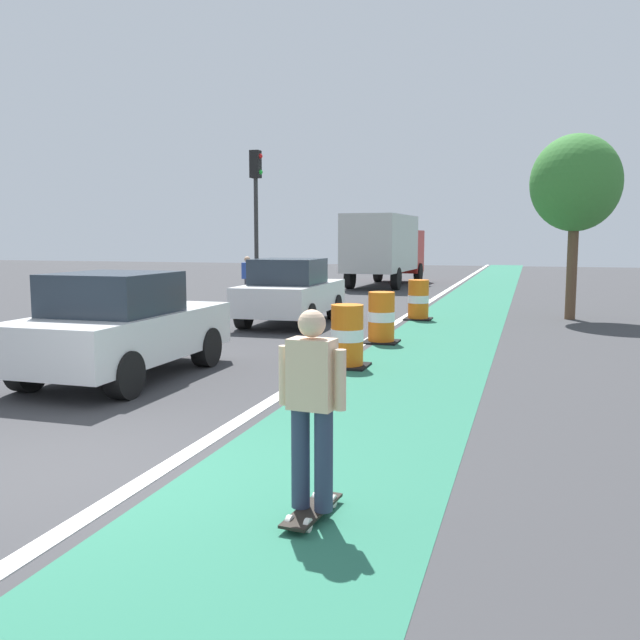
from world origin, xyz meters
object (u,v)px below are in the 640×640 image
at_px(parked_sedan_nearest, 121,327).
at_px(traffic_light_corner, 256,199).
at_px(traffic_barrel_back, 418,300).
at_px(pedestrian_crossing, 247,279).
at_px(traffic_barrel_front, 347,337).
at_px(delivery_truck_down_block, 385,246).
at_px(skateboarder_on_lane, 312,407).
at_px(street_tree_sidewalk, 576,184).
at_px(traffic_barrel_mid, 381,318).
at_px(parked_sedan_second, 291,292).

distance_m(parked_sedan_nearest, traffic_light_corner, 12.68).
bearing_deg(traffic_barrel_back, pedestrian_crossing, 157.15).
height_order(traffic_barrel_front, delivery_truck_down_block, delivery_truck_down_block).
bearing_deg(skateboarder_on_lane, traffic_light_corner, 113.79).
height_order(delivery_truck_down_block, street_tree_sidewalk, street_tree_sidewalk).
bearing_deg(parked_sedan_nearest, pedestrian_crossing, 103.76).
distance_m(traffic_barrel_mid, street_tree_sidewalk, 7.67).
height_order(skateboarder_on_lane, parked_sedan_second, parked_sedan_second).
distance_m(parked_sedan_nearest, pedestrian_crossing, 12.18).
relative_size(pedestrian_crossing, street_tree_sidewalk, 0.32).
bearing_deg(traffic_barrel_back, skateboarder_on_lane, -84.52).
bearing_deg(street_tree_sidewalk, traffic_barrel_mid, -125.67).
xyz_separation_m(parked_sedan_second, traffic_barrel_front, (2.92, -5.29, -0.30)).
relative_size(parked_sedan_nearest, street_tree_sidewalk, 0.82).
relative_size(parked_sedan_second, street_tree_sidewalk, 0.83).
distance_m(traffic_barrel_front, street_tree_sidewalk, 9.99).
bearing_deg(traffic_barrel_front, pedestrian_crossing, 121.73).
height_order(parked_sedan_second, traffic_barrel_mid, parked_sedan_second).
distance_m(skateboarder_on_lane, parked_sedan_second, 12.38).
height_order(pedestrian_crossing, street_tree_sidewalk, street_tree_sidewalk).
height_order(skateboarder_on_lane, traffic_light_corner, traffic_light_corner).
distance_m(skateboarder_on_lane, traffic_barrel_front, 6.47).
distance_m(traffic_light_corner, street_tree_sidewalk, 10.04).
bearing_deg(delivery_truck_down_block, skateboarder_on_lane, -79.48).
bearing_deg(street_tree_sidewalk, skateboarder_on_lane, -100.23).
distance_m(skateboarder_on_lane, traffic_light_corner, 18.12).
bearing_deg(traffic_barrel_mid, pedestrian_crossing, 131.11).
xyz_separation_m(delivery_truck_down_block, traffic_light_corner, (-2.38, -9.75, 1.65)).
distance_m(pedestrian_crossing, street_tree_sidewalk, 10.61).
distance_m(skateboarder_on_lane, traffic_barrel_back, 13.61).
bearing_deg(parked_sedan_second, parked_sedan_nearest, -92.04).
relative_size(parked_sedan_nearest, pedestrian_crossing, 2.55).
relative_size(traffic_barrel_front, pedestrian_crossing, 0.68).
bearing_deg(delivery_truck_down_block, traffic_barrel_mid, -78.48).
height_order(delivery_truck_down_block, traffic_light_corner, traffic_light_corner).
distance_m(parked_sedan_nearest, traffic_barrel_back, 9.80).
height_order(parked_sedan_nearest, parked_sedan_second, same).
bearing_deg(parked_sedan_second, street_tree_sidewalk, 25.06).
height_order(parked_sedan_second, delivery_truck_down_block, delivery_truck_down_block).
bearing_deg(parked_sedan_second, pedestrian_crossing, 124.84).
distance_m(parked_sedan_nearest, street_tree_sidewalk, 13.13).
xyz_separation_m(traffic_light_corner, pedestrian_crossing, (-0.23, -0.27, -2.64)).
height_order(parked_sedan_nearest, traffic_barrel_front, parked_sedan_nearest).
bearing_deg(delivery_truck_down_block, traffic_barrel_back, -74.24).
bearing_deg(parked_sedan_nearest, traffic_light_corner, 102.42).
bearing_deg(delivery_truck_down_block, pedestrian_crossing, -104.61).
height_order(traffic_barrel_front, traffic_barrel_mid, same).
xyz_separation_m(skateboarder_on_lane, delivery_truck_down_block, (-4.86, 26.16, 0.94)).
distance_m(traffic_barrel_back, street_tree_sidewalk, 5.24).
xyz_separation_m(skateboarder_on_lane, street_tree_sidewalk, (2.68, 14.88, 2.76)).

